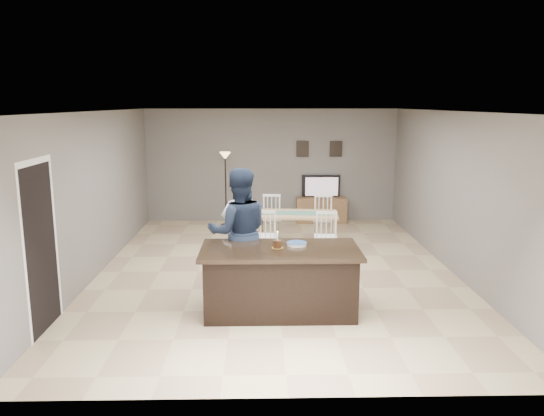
{
  "coord_description": "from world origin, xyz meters",
  "views": [
    {
      "loc": [
        -0.26,
        -8.71,
        2.83
      ],
      "look_at": [
        -0.08,
        -0.3,
        1.16
      ],
      "focal_mm": 35.0,
      "sensor_mm": 36.0,
      "label": 1
    }
  ],
  "objects_px": {
    "tv_console": "(321,210)",
    "floor_lamp": "(225,169)",
    "woman": "(240,230)",
    "kitchen_island": "(280,280)",
    "birthday_cake": "(277,244)",
    "dining_table": "(297,220)",
    "plate_stack": "(297,244)",
    "television": "(321,186)",
    "man": "(239,232)"
  },
  "relations": [
    {
      "from": "man",
      "to": "floor_lamp",
      "type": "distance_m",
      "value": 4.6
    },
    {
      "from": "tv_console",
      "to": "woman",
      "type": "relative_size",
      "value": 0.72
    },
    {
      "from": "woman",
      "to": "plate_stack",
      "type": "distance_m",
      "value": 1.46
    },
    {
      "from": "dining_table",
      "to": "plate_stack",
      "type": "bearing_deg",
      "value": -88.98
    },
    {
      "from": "dining_table",
      "to": "floor_lamp",
      "type": "distance_m",
      "value": 2.73
    },
    {
      "from": "woman",
      "to": "plate_stack",
      "type": "height_order",
      "value": "woman"
    },
    {
      "from": "television",
      "to": "dining_table",
      "type": "relative_size",
      "value": 0.48
    },
    {
      "from": "tv_console",
      "to": "birthday_cake",
      "type": "distance_m",
      "value": 5.72
    },
    {
      "from": "tv_console",
      "to": "dining_table",
      "type": "height_order",
      "value": "dining_table"
    },
    {
      "from": "woman",
      "to": "dining_table",
      "type": "xyz_separation_m",
      "value": [
        1.03,
        1.75,
        -0.22
      ]
    },
    {
      "from": "kitchen_island",
      "to": "television",
      "type": "bearing_deg",
      "value": 77.99
    },
    {
      "from": "woman",
      "to": "man",
      "type": "distance_m",
      "value": 0.67
    },
    {
      "from": "woman",
      "to": "birthday_cake",
      "type": "distance_m",
      "value": 1.44
    },
    {
      "from": "tv_console",
      "to": "woman",
      "type": "height_order",
      "value": "woman"
    },
    {
      "from": "floor_lamp",
      "to": "plate_stack",
      "type": "bearing_deg",
      "value": -75.63
    },
    {
      "from": "dining_table",
      "to": "woman",
      "type": "bearing_deg",
      "value": -115.59
    },
    {
      "from": "woman",
      "to": "dining_table",
      "type": "distance_m",
      "value": 2.04
    },
    {
      "from": "tv_console",
      "to": "woman",
      "type": "bearing_deg",
      "value": -113.03
    },
    {
      "from": "tv_console",
      "to": "woman",
      "type": "xyz_separation_m",
      "value": [
        -1.79,
        -4.22,
        0.53
      ]
    },
    {
      "from": "kitchen_island",
      "to": "birthday_cake",
      "type": "height_order",
      "value": "birthday_cake"
    },
    {
      "from": "woman",
      "to": "floor_lamp",
      "type": "xyz_separation_m",
      "value": [
        -0.48,
        3.9,
        0.51
      ]
    },
    {
      "from": "television",
      "to": "woman",
      "type": "relative_size",
      "value": 0.55
    },
    {
      "from": "woman",
      "to": "kitchen_island",
      "type": "bearing_deg",
      "value": 94.2
    },
    {
      "from": "kitchen_island",
      "to": "plate_stack",
      "type": "height_order",
      "value": "plate_stack"
    },
    {
      "from": "kitchen_island",
      "to": "man",
      "type": "relative_size",
      "value": 1.12
    },
    {
      "from": "woman",
      "to": "man",
      "type": "height_order",
      "value": "man"
    },
    {
      "from": "tv_console",
      "to": "television",
      "type": "xyz_separation_m",
      "value": [
        0.0,
        0.07,
        0.56
      ]
    },
    {
      "from": "tv_console",
      "to": "television",
      "type": "height_order",
      "value": "television"
    },
    {
      "from": "kitchen_island",
      "to": "birthday_cake",
      "type": "xyz_separation_m",
      "value": [
        -0.04,
        0.03,
        0.5
      ]
    },
    {
      "from": "birthday_cake",
      "to": "plate_stack",
      "type": "relative_size",
      "value": 0.85
    },
    {
      "from": "tv_console",
      "to": "man",
      "type": "xyz_separation_m",
      "value": [
        -1.78,
        -4.87,
        0.66
      ]
    },
    {
      "from": "television",
      "to": "birthday_cake",
      "type": "height_order",
      "value": "birthday_cake"
    },
    {
      "from": "woman",
      "to": "plate_stack",
      "type": "relative_size",
      "value": 5.98
    },
    {
      "from": "tv_console",
      "to": "floor_lamp",
      "type": "distance_m",
      "value": 2.52
    },
    {
      "from": "man",
      "to": "birthday_cake",
      "type": "xyz_separation_m",
      "value": [
        0.55,
        -0.67,
        -0.0
      ]
    },
    {
      "from": "tv_console",
      "to": "floor_lamp",
      "type": "xyz_separation_m",
      "value": [
        -2.27,
        -0.32,
        1.04
      ]
    },
    {
      "from": "man",
      "to": "plate_stack",
      "type": "bearing_deg",
      "value": 139.63
    },
    {
      "from": "tv_console",
      "to": "birthday_cake",
      "type": "relative_size",
      "value": 5.09
    },
    {
      "from": "birthday_cake",
      "to": "dining_table",
      "type": "xyz_separation_m",
      "value": [
        0.47,
        3.07,
        -0.35
      ]
    },
    {
      "from": "television",
      "to": "woman",
      "type": "xyz_separation_m",
      "value": [
        -1.79,
        -4.29,
        -0.03
      ]
    },
    {
      "from": "kitchen_island",
      "to": "birthday_cake",
      "type": "relative_size",
      "value": 9.12
    },
    {
      "from": "tv_console",
      "to": "floor_lamp",
      "type": "bearing_deg",
      "value": -171.96
    },
    {
      "from": "dining_table",
      "to": "birthday_cake",
      "type": "bearing_deg",
      "value": -93.81
    },
    {
      "from": "kitchen_island",
      "to": "plate_stack",
      "type": "relative_size",
      "value": 7.73
    },
    {
      "from": "television",
      "to": "tv_console",
      "type": "bearing_deg",
      "value": 90.0
    },
    {
      "from": "birthday_cake",
      "to": "kitchen_island",
      "type": "bearing_deg",
      "value": -36.58
    },
    {
      "from": "kitchen_island",
      "to": "television",
      "type": "relative_size",
      "value": 2.35
    },
    {
      "from": "woman",
      "to": "dining_table",
      "type": "bearing_deg",
      "value": -140.02
    },
    {
      "from": "kitchen_island",
      "to": "tv_console",
      "type": "bearing_deg",
      "value": 77.84
    },
    {
      "from": "dining_table",
      "to": "kitchen_island",
      "type": "bearing_deg",
      "value": -93.1
    }
  ]
}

